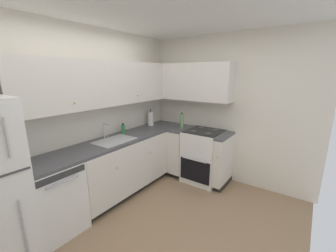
{
  "coord_description": "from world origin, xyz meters",
  "views": [
    {
      "loc": [
        -1.71,
        -1.3,
        1.9
      ],
      "look_at": [
        0.96,
        0.6,
        1.09
      ],
      "focal_mm": 22.8,
      "sensor_mm": 36.0,
      "label": 1
    }
  ],
  "objects": [
    {
      "name": "oil_bottle",
      "position": [
        1.56,
        0.71,
        1.05
      ],
      "size": [
        0.07,
        0.07,
        0.29
      ],
      "color": "#729E66",
      "rests_on": "countertop_right"
    },
    {
      "name": "faucet",
      "position": [
        0.32,
        1.33,
        1.06
      ],
      "size": [
        0.07,
        0.16,
        0.24
      ],
      "color": "silver",
      "rests_on": "countertop_back"
    },
    {
      "name": "countertop_right",
      "position": [
        1.56,
        0.42,
        0.9
      ],
      "size": [
        0.6,
        1.05,
        0.03
      ],
      "color": "#4C4C51",
      "rests_on": "lower_cabinets_right"
    },
    {
      "name": "dishwasher",
      "position": [
        -0.67,
        1.15,
        0.44
      ],
      "size": [
        0.6,
        0.63,
        0.88
      ],
      "color": "white",
      "rests_on": "ground_plane"
    },
    {
      "name": "oven_range",
      "position": [
        1.58,
        0.25,
        0.47
      ],
      "size": [
        0.68,
        0.62,
        1.07
      ],
      "color": "white",
      "rests_on": "ground_plane"
    },
    {
      "name": "lower_cabinets_right",
      "position": [
        1.57,
        0.42,
        0.44
      ],
      "size": [
        0.62,
        1.05,
        0.88
      ],
      "color": "silver",
      "rests_on": "ground_plane"
    },
    {
      "name": "ground_plane",
      "position": [
        0.0,
        0.0,
        -0.01
      ],
      "size": [
        3.73,
        2.9,
        0.02
      ],
      "primitive_type": "cube",
      "color": "#937556"
    },
    {
      "name": "wall_back",
      "position": [
        0.0,
        1.47,
        1.28
      ],
      "size": [
        3.83,
        0.05,
        2.55
      ],
      "primitive_type": "cube",
      "color": "silver",
      "rests_on": "ground_plane"
    },
    {
      "name": "sink",
      "position": [
        0.31,
        1.12,
        0.88
      ],
      "size": [
        0.59,
        0.4,
        0.1
      ],
      "color": "#B7B7BC",
      "rests_on": "countertop_back"
    },
    {
      "name": "countertop_back",
      "position": [
        0.45,
        1.15,
        0.9
      ],
      "size": [
        2.83,
        0.6,
        0.03
      ],
      "primitive_type": "cube",
      "color": "#4C4C51",
      "rests_on": "lower_cabinets_back"
    },
    {
      "name": "upper_cabinets_right",
      "position": [
        1.7,
        0.66,
        1.75
      ],
      "size": [
        0.32,
        1.58,
        0.65
      ],
      "color": "silver"
    },
    {
      "name": "paper_towel_roll",
      "position": [
        1.38,
        1.31,
        1.05
      ],
      "size": [
        0.11,
        0.11,
        0.32
      ],
      "color": "white",
      "rests_on": "countertop_back"
    },
    {
      "name": "soap_bottle",
      "position": [
        0.69,
        1.33,
        0.99
      ],
      "size": [
        0.06,
        0.06,
        0.17
      ],
      "color": "#338C4C",
      "rests_on": "countertop_back"
    },
    {
      "name": "upper_cabinets_back",
      "position": [
        0.29,
        1.29,
        1.75
      ],
      "size": [
        2.51,
        0.34,
        0.65
      ],
      "color": "silver"
    },
    {
      "name": "lower_cabinets_back",
      "position": [
        0.45,
        1.15,
        0.44
      ],
      "size": [
        1.63,
        0.62,
        0.88
      ],
      "color": "silver",
      "rests_on": "ground_plane"
    },
    {
      "name": "wall_right",
      "position": [
        1.89,
        0.0,
        1.28
      ],
      "size": [
        0.05,
        3.0,
        2.55
      ],
      "primitive_type": "cube",
      "color": "silver",
      "rests_on": "ground_plane"
    }
  ]
}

